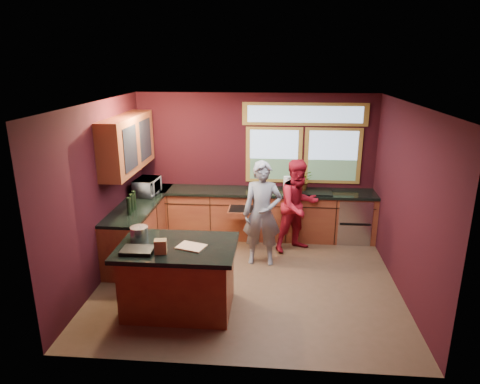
# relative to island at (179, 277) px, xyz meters

# --- Properties ---
(floor) EXTENTS (4.50, 4.50, 0.00)m
(floor) POSITION_rel_island_xyz_m (0.88, 0.90, -0.48)
(floor) COLOR brown
(floor) RESTS_ON ground
(room_shell) EXTENTS (4.52, 4.02, 2.71)m
(room_shell) POSITION_rel_island_xyz_m (0.29, 1.22, 1.32)
(room_shell) COLOR black
(room_shell) RESTS_ON ground
(back_counter) EXTENTS (4.50, 0.64, 0.93)m
(back_counter) POSITION_rel_island_xyz_m (1.08, 2.60, -0.01)
(back_counter) COLOR maroon
(back_counter) RESTS_ON floor
(left_counter) EXTENTS (0.64, 2.30, 0.93)m
(left_counter) POSITION_rel_island_xyz_m (-1.07, 1.75, -0.01)
(left_counter) COLOR maroon
(left_counter) RESTS_ON floor
(island) EXTENTS (1.55, 1.05, 0.95)m
(island) POSITION_rel_island_xyz_m (0.00, 0.00, 0.00)
(island) COLOR maroon
(island) RESTS_ON floor
(person_grey) EXTENTS (0.65, 0.43, 1.74)m
(person_grey) POSITION_rel_island_xyz_m (1.07, 1.49, 0.39)
(person_grey) COLOR slate
(person_grey) RESTS_ON floor
(person_red) EXTENTS (1.02, 0.96, 1.66)m
(person_red) POSITION_rel_island_xyz_m (1.68, 2.06, 0.35)
(person_red) COLOR maroon
(person_red) RESTS_ON floor
(microwave) EXTENTS (0.40, 0.57, 0.30)m
(microwave) POSITION_rel_island_xyz_m (-1.04, 2.18, 0.60)
(microwave) COLOR #999999
(microwave) RESTS_ON left_counter
(potted_plant) EXTENTS (0.36, 0.31, 0.40)m
(potted_plant) POSITION_rel_island_xyz_m (1.78, 2.65, 0.65)
(potted_plant) COLOR #999999
(potted_plant) RESTS_ON back_counter
(paper_towel) EXTENTS (0.12, 0.12, 0.28)m
(paper_towel) POSITION_rel_island_xyz_m (1.48, 2.60, 0.59)
(paper_towel) COLOR white
(paper_towel) RESTS_ON back_counter
(cutting_board) EXTENTS (0.41, 0.35, 0.02)m
(cutting_board) POSITION_rel_island_xyz_m (0.20, -0.05, 0.48)
(cutting_board) COLOR tan
(cutting_board) RESTS_ON island
(stock_pot) EXTENTS (0.24, 0.24, 0.18)m
(stock_pot) POSITION_rel_island_xyz_m (-0.55, 0.15, 0.56)
(stock_pot) COLOR silver
(stock_pot) RESTS_ON island
(paper_bag) EXTENTS (0.17, 0.14, 0.18)m
(paper_bag) POSITION_rel_island_xyz_m (-0.15, -0.25, 0.56)
(paper_bag) COLOR brown
(paper_bag) RESTS_ON island
(black_tray) EXTENTS (0.41, 0.29, 0.05)m
(black_tray) POSITION_rel_island_xyz_m (-0.45, -0.25, 0.49)
(black_tray) COLOR black
(black_tray) RESTS_ON island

